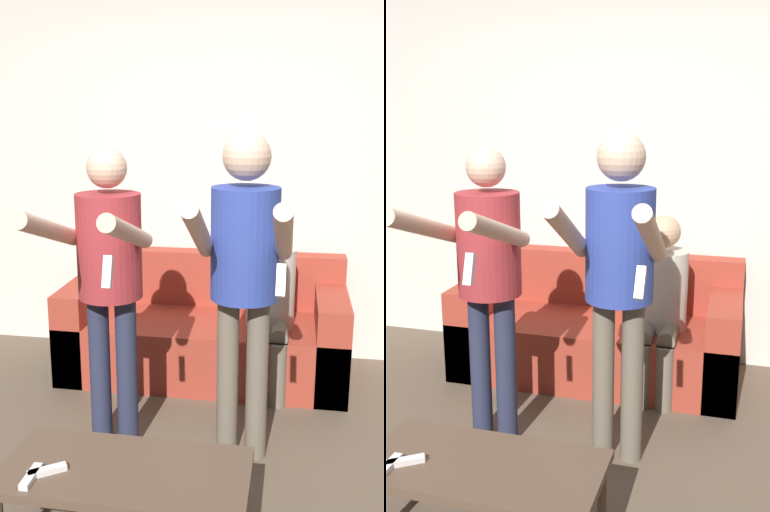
% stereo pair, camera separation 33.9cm
% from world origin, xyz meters
% --- Properties ---
extents(wall_back, '(6.40, 0.06, 2.70)m').
position_xyz_m(wall_back, '(0.00, 1.99, 1.35)').
color(wall_back, silver).
rests_on(wall_back, ground_plane).
extents(couch, '(1.85, 0.78, 0.78)m').
position_xyz_m(couch, '(-0.06, 1.57, 0.27)').
color(couch, '#9E3828').
rests_on(couch, ground_plane).
extents(person_standing_left, '(0.44, 0.79, 1.56)m').
position_xyz_m(person_standing_left, '(-0.39, 0.57, 0.98)').
color(person_standing_left, '#282D47').
rests_on(person_standing_left, ground_plane).
extents(person_standing_right, '(0.45, 0.70, 1.64)m').
position_xyz_m(person_standing_right, '(0.28, 0.58, 1.03)').
color(person_standing_right, '#6B6051').
rests_on(person_standing_right, ground_plane).
extents(person_seated, '(0.31, 0.53, 1.11)m').
position_xyz_m(person_seated, '(0.38, 1.42, 0.60)').
color(person_seated, '#6B6051').
rests_on(person_seated, ground_plane).
extents(coffee_table, '(0.97, 0.48, 0.37)m').
position_xyz_m(coffee_table, '(-0.11, -0.17, 0.33)').
color(coffee_table, brown).
rests_on(coffee_table, ground_plane).
extents(remote_near, '(0.04, 0.15, 0.02)m').
position_xyz_m(remote_near, '(-0.44, -0.31, 0.38)').
color(remote_near, white).
rests_on(remote_near, coffee_table).
extents(remote_far, '(0.14, 0.12, 0.02)m').
position_xyz_m(remote_far, '(-0.40, -0.26, 0.38)').
color(remote_far, white).
rests_on(remote_far, coffee_table).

